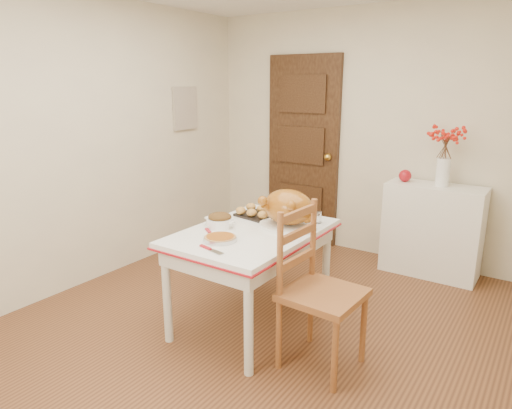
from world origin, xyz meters
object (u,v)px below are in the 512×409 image
Objects in this scene: kitchen_table at (252,277)px; pumpkin_pie at (220,238)px; chair_oak at (323,291)px; sideboard at (432,230)px; turkey_platter at (288,209)px.

kitchen_table is 5.57× the size of pumpkin_pie.
kitchen_table is at bearing 77.14° from chair_oak.
sideboard is at bearing 65.88° from pumpkin_pie.
pumpkin_pie is at bearing -114.12° from sideboard.
pumpkin_pie is (-0.71, -0.12, 0.24)m from chair_oak.
turkey_platter is (0.18, 0.20, 0.51)m from kitchen_table.
sideboard is 2.25m from pumpkin_pie.
chair_oak reaches higher than turkey_platter.
kitchen_table is at bearing -116.63° from sideboard.
turkey_platter reaches higher than pumpkin_pie.
sideboard is at bearing 52.00° from turkey_platter.
sideboard is 1.94× the size of turkey_platter.
kitchen_table is at bearing 81.49° from pumpkin_pie.
sideboard reaches higher than kitchen_table.
sideboard reaches higher than pumpkin_pie.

